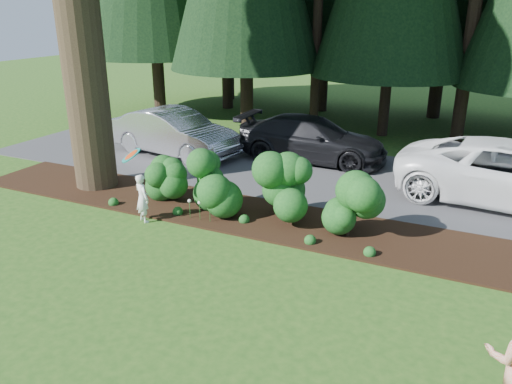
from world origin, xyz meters
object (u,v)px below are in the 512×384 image
at_px(car_silver_wagon, 174,133).
at_px(frisbee, 131,155).
at_px(car_dark_suv, 311,139).
at_px(child, 142,198).

bearing_deg(car_silver_wagon, frisbee, -145.34).
xyz_separation_m(car_dark_suv, frisbee, (-2.18, -7.17, 1.00)).
distance_m(car_silver_wagon, car_dark_suv, 5.03).
relative_size(car_silver_wagon, child, 4.01).
bearing_deg(frisbee, child, 64.88).
relative_size(child, frisbee, 2.15).
relative_size(car_silver_wagon, car_dark_suv, 0.95).
distance_m(car_silver_wagon, child, 6.13).
height_order(car_dark_suv, frisbee, frisbee).
distance_m(child, frisbee, 1.19).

